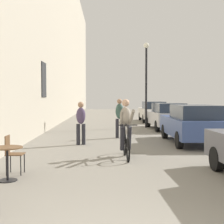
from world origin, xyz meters
TOP-DOWN VIEW (x-y plane):
  - building_facade_left at (-3.45, 14.00)m, footprint 0.54×68.00m
  - cafe_table_mid at (-2.25, 3.85)m, footprint 0.64×0.64m
  - cafe_chair_mid_toward_wall at (-2.32, 4.46)m, footprint 0.38×0.38m
  - cyclist_on_bicycle at (0.43, 6.45)m, footprint 0.52×1.76m
  - pedestrian_near at (-1.08, 9.00)m, footprint 0.37×0.29m
  - pedestrian_mid at (0.44, 10.97)m, footprint 0.34×0.24m
  - street_lamp at (2.20, 15.74)m, footprint 0.32×0.32m
  - parked_car_second at (3.14, 9.26)m, footprint 1.77×4.15m
  - parked_car_third at (3.18, 14.57)m, footprint 1.84×4.12m
  - parked_car_fourth at (3.25, 20.14)m, footprint 1.77×4.10m

SIDE VIEW (x-z plane):
  - cafe_chair_mid_toward_wall at x=-2.32m, z-range 0.07..0.96m
  - cafe_table_mid at x=-2.25m, z-range 0.16..0.88m
  - parked_car_third at x=3.18m, z-range 0.03..1.47m
  - parked_car_fourth at x=3.25m, z-range 0.03..1.48m
  - parked_car_second at x=3.14m, z-range 0.03..1.50m
  - cyclist_on_bicycle at x=0.43m, z-range -0.06..1.68m
  - pedestrian_near at x=-1.08m, z-range 0.10..1.69m
  - pedestrian_mid at x=0.44m, z-range 0.11..1.80m
  - street_lamp at x=2.20m, z-range 0.66..5.56m
  - building_facade_left at x=-3.45m, z-range 0.00..13.31m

